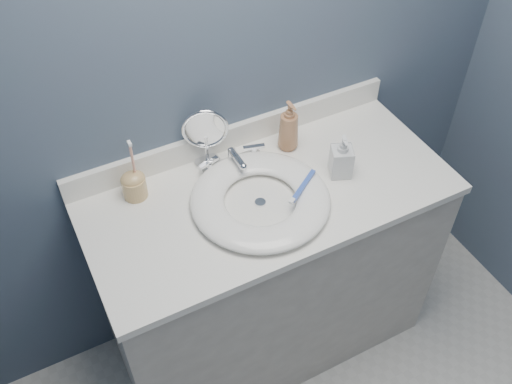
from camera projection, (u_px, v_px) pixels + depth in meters
back_wall at (230, 67)px, 1.81m from camera, size 2.20×0.02×2.40m
vanity_cabinet at (268, 275)px, 2.19m from camera, size 1.20×0.55×0.85m
countertop at (269, 196)px, 1.88m from camera, size 1.22×0.57×0.03m
backsplash at (234, 136)px, 2.00m from camera, size 1.22×0.02×0.09m
basin at (260, 199)px, 1.82m from camera, size 0.45×0.45×0.04m
drain at (260, 203)px, 1.83m from camera, size 0.04×0.04×0.01m
faucet at (233, 160)px, 1.93m from camera, size 0.25×0.13×0.07m
makeup_mirror at (206, 135)px, 1.87m from camera, size 0.15×0.09×0.23m
soap_bottle_amber at (289, 126)px, 1.96m from camera, size 0.07×0.07×0.19m
soap_bottle_clear at (342, 156)px, 1.87m from camera, size 0.09×0.09×0.16m
toothbrush_holder at (134, 184)px, 1.82m from camera, size 0.08×0.08×0.23m
toothbrush_lying at (303, 187)px, 1.82m from camera, size 0.15×0.11×0.02m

